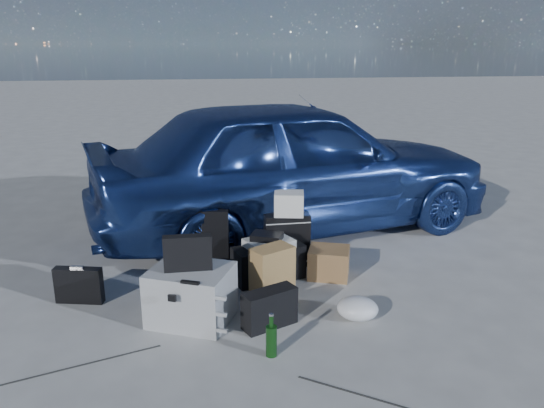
% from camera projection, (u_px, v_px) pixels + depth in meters
% --- Properties ---
extents(ground, '(60.00, 60.00, 0.00)m').
position_uv_depth(ground, '(249.00, 323.00, 4.09)').
color(ground, '#A9A9A5').
rests_on(ground, ground).
extents(car, '(4.82, 2.85, 1.54)m').
position_uv_depth(car, '(293.00, 164.00, 5.97)').
color(car, '#2B4792').
rests_on(car, ground).
extents(pelican_case, '(0.74, 0.69, 0.43)m').
position_uv_depth(pelican_case, '(191.00, 295.00, 4.08)').
color(pelican_case, '#A2A4A7').
rests_on(pelican_case, ground).
extents(laptop_bag, '(0.36, 0.09, 0.27)m').
position_uv_depth(laptop_bag, '(188.00, 253.00, 3.97)').
color(laptop_bag, black).
rests_on(laptop_bag, pelican_case).
extents(briefcase, '(0.40, 0.17, 0.31)m').
position_uv_depth(briefcase, '(79.00, 285.00, 4.38)').
color(briefcase, black).
rests_on(briefcase, ground).
extents(suitcase_left, '(0.49, 0.23, 0.62)m').
position_uv_depth(suitcase_left, '(203.00, 241.00, 4.93)').
color(suitcase_left, black).
rests_on(suitcase_left, ground).
extents(suitcase_right, '(0.43, 0.17, 0.52)m').
position_uv_depth(suitcase_right, '(287.00, 240.00, 5.09)').
color(suitcase_right, black).
rests_on(suitcase_right, ground).
extents(white_carton, '(0.31, 0.27, 0.22)m').
position_uv_depth(white_carton, '(289.00, 204.00, 4.99)').
color(white_carton, beige).
rests_on(white_carton, suitcase_right).
extents(duffel_bag, '(0.69, 0.45, 0.32)m').
position_uv_depth(duffel_bag, '(268.00, 263.00, 4.82)').
color(duffel_bag, black).
rests_on(duffel_bag, ground).
extents(flat_box_white, '(0.48, 0.43, 0.07)m').
position_uv_depth(flat_box_white, '(269.00, 243.00, 4.75)').
color(flat_box_white, beige).
rests_on(flat_box_white, duffel_bag).
extents(flat_box_black, '(0.32, 0.28, 0.06)m').
position_uv_depth(flat_box_black, '(267.00, 237.00, 4.73)').
color(flat_box_black, black).
rests_on(flat_box_black, flat_box_white).
extents(kraft_bag, '(0.40, 0.34, 0.46)m').
position_uv_depth(kraft_bag, '(272.00, 273.00, 4.44)').
color(kraft_bag, olive).
rests_on(kraft_bag, ground).
extents(cardboard_box, '(0.45, 0.42, 0.27)m').
position_uv_depth(cardboard_box, '(329.00, 263.00, 4.88)').
color(cardboard_box, brown).
rests_on(cardboard_box, ground).
extents(plastic_bag, '(0.40, 0.37, 0.18)m').
position_uv_depth(plastic_bag, '(357.00, 308.00, 4.13)').
color(plastic_bag, silver).
rests_on(plastic_bag, ground).
extents(messenger_bag, '(0.45, 0.32, 0.29)m').
position_uv_depth(messenger_bag, '(270.00, 308.00, 4.01)').
color(messenger_bag, black).
rests_on(messenger_bag, ground).
extents(green_bottle, '(0.08, 0.08, 0.31)m').
position_uv_depth(green_bottle, '(271.00, 336.00, 3.62)').
color(green_bottle, black).
rests_on(green_bottle, ground).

